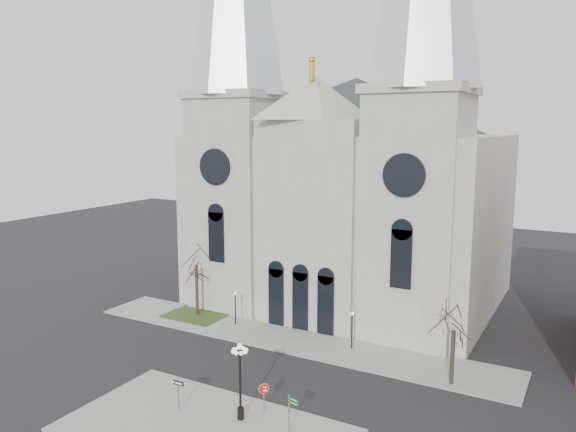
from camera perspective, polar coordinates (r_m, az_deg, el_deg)
The scene contains 13 objects.
ground at distance 43.21m, azimuth -7.53°, elevation -16.97°, with size 160.00×160.00×0.00m, color black.
sidewalk_near at distance 38.06m, azimuth -8.47°, elevation -20.72°, with size 18.00×10.00×0.14m, color gray.
sidewalk_far at distance 51.62m, azimuth -0.04°, elevation -12.32°, with size 40.00×6.00×0.14m, color gray.
grass_patch at distance 58.20m, azimuth -9.17°, elevation -9.89°, with size 6.00×5.00×0.18m, color #31451D.
cathedral at distance 58.67m, azimuth 5.70°, elevation 8.64°, with size 33.00×26.66×54.00m.
tree_left at distance 56.66m, azimuth -9.32°, elevation -4.63°, with size 3.20×3.20×7.50m.
tree_right at distance 43.29m, azimuth 16.49°, elevation -10.81°, with size 3.20×3.20×6.00m.
ped_lamp_left at distance 54.27m, azimuth -5.38°, elevation -8.74°, with size 0.32×0.32×3.26m.
ped_lamp_right at distance 48.79m, azimuth 6.52°, elevation -10.84°, with size 0.32×0.32×3.26m.
stop_sign at distance 38.77m, azimuth -2.47°, elevation -17.37°, with size 0.70×0.34×2.10m.
globe_lamp at distance 37.39m, azimuth -4.90°, elevation -15.49°, with size 1.15×1.15×5.18m.
one_way_sign at distance 39.84m, azimuth -11.10°, elevation -16.86°, with size 0.95×0.11×2.17m.
street_name_sign at distance 36.56m, azimuth 0.22°, elevation -19.22°, with size 0.79×0.22×2.49m.
Camera 1 is at (23.53, -30.88, 18.97)m, focal length 35.00 mm.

